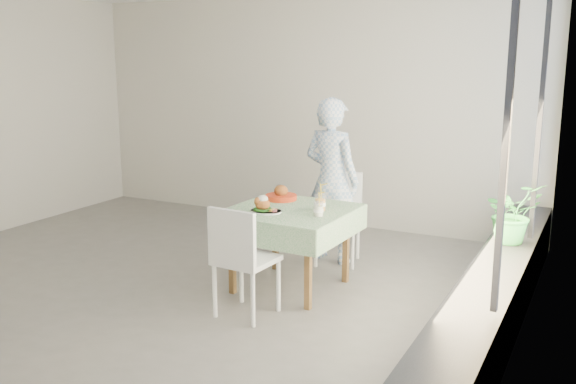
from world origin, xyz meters
The scene contains 14 objects.
floor centered at (0.00, 0.00, 0.00)m, with size 6.00×6.00×0.00m, color #5B5956.
wall_back centered at (0.00, 2.50, 1.40)m, with size 6.00×0.02×2.80m, color beige.
wall_right centered at (3.00, 0.00, 1.40)m, with size 0.02×5.00×2.80m, color beige.
window_pane centered at (2.97, 0.00, 1.65)m, with size 0.01×4.80×2.18m, color #D1E0F9.
window_ledge centered at (2.80, 0.00, 0.25)m, with size 0.40×4.80×0.50m, color black.
cafe_table centered at (0.99, 0.21, 0.46)m, with size 1.08×1.08×0.74m.
chair_far centered at (1.09, 1.08, 0.28)m, with size 0.52×0.52×0.92m.
chair_near centered at (0.95, -0.52, 0.29)m, with size 0.47×0.47×0.92m.
diner centered at (0.99, 1.12, 0.84)m, with size 0.62×0.40×1.69m, color #82A8D1.
main_dish centered at (0.84, 0.00, 0.79)m, with size 0.29×0.29×0.15m.
juice_cup_orange centered at (1.25, 0.27, 0.81)m, with size 0.10×0.10×0.29m.
juice_cup_lemonade centered at (1.32, 0.09, 0.80)m, with size 0.09×0.09×0.25m.
second_dish centered at (0.74, 0.50, 0.78)m, with size 0.30×0.30×0.14m.
potted_plant centered at (2.79, 0.87, 0.77)m, with size 0.48×0.42×0.53m, color #2B823C.
Camera 1 is at (3.50, -4.77, 2.10)m, focal length 40.00 mm.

